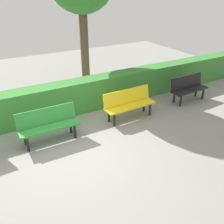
% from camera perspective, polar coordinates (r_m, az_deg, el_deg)
% --- Properties ---
extents(ground_plane, '(18.77, 18.77, 0.00)m').
position_cam_1_polar(ground_plane, '(6.21, -10.06, -8.50)').
color(ground_plane, gray).
extents(bench_black, '(1.39, 0.50, 0.86)m').
position_cam_1_polar(bench_black, '(8.81, 17.15, 5.45)').
color(bench_black, black).
rests_on(bench_black, ground_plane).
extents(bench_yellow, '(1.58, 0.50, 0.86)m').
position_cam_1_polar(bench_yellow, '(7.31, 3.90, 2.13)').
color(bench_yellow, yellow).
rests_on(bench_yellow, ground_plane).
extents(bench_green, '(1.51, 0.48, 0.86)m').
position_cam_1_polar(bench_green, '(6.41, -14.45, -2.63)').
color(bench_green, '#2D8C38').
rests_on(bench_green, ground_plane).
extents(hedge_row, '(14.77, 0.59, 1.00)m').
position_cam_1_polar(hedge_row, '(7.76, -7.92, 3.63)').
color(hedge_row, '#387F33').
rests_on(hedge_row, ground_plane).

